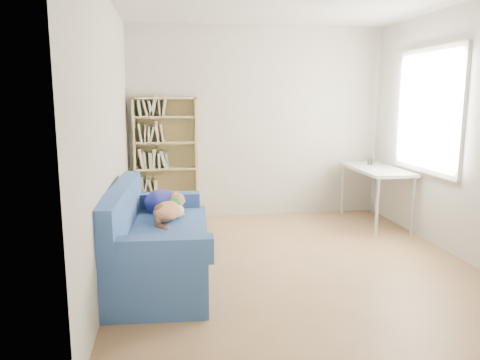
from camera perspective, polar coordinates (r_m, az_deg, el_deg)
name	(u,v)px	position (r m, az deg, el deg)	size (l,w,h in m)	color
ground	(292,263)	(4.85, 6.41, -9.98)	(4.00, 4.00, 0.00)	olive
room_shell	(305,99)	(4.61, 7.91, 9.70)	(3.54, 4.04, 2.62)	silver
sofa	(156,243)	(4.42, -10.19, -7.51)	(0.94, 1.81, 0.87)	navy
bookshelf	(166,165)	(6.31, -8.99, 1.86)	(0.83, 0.26, 1.66)	tan
desk	(376,173)	(6.34, 16.28, 0.79)	(0.56, 1.22, 0.75)	silver
pen_cup	(370,161)	(6.58, 15.56, 2.29)	(0.08, 0.08, 0.15)	white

